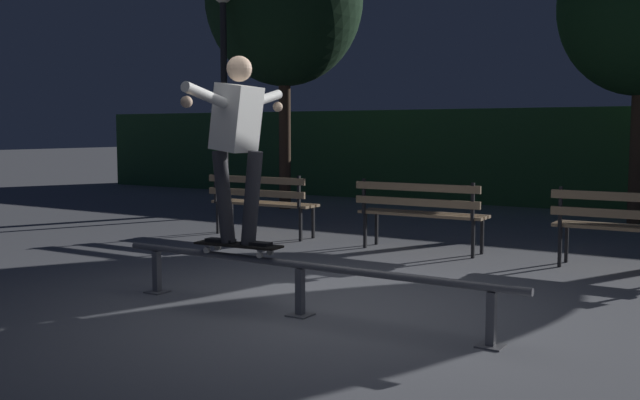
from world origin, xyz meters
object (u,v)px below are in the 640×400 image
Objects in this scene: park_bench_leftmost at (261,198)px; park_bench_right_center at (632,221)px; park_bench_left_center at (420,208)px; skateboarder at (237,134)px; skateboard at (238,245)px; lamp_post_left at (224,70)px; grind_rail at (300,274)px.

park_bench_right_center is (4.79, 0.00, 0.00)m from park_bench_leftmost.
park_bench_leftmost is 2.40m from park_bench_left_center.
park_bench_right_center is at bearing 52.14° from skateboarder.
skateboard is 6.67m from lamp_post_left.
skateboarder is 0.97× the size of park_bench_right_center.
skateboarder is at bearing -127.86° from park_bench_right_center.
skateboard is at bearing -127.89° from park_bench_right_center.
park_bench_left_center is 4.97m from lamp_post_left.
skateboard is 3.31m from park_bench_left_center.
skateboard is 0.49× the size of park_bench_right_center.
grind_rail is at bearing -49.30° from park_bench_leftmost.
skateboard is at bearing -56.11° from park_bench_leftmost.
park_bench_leftmost is 1.00× the size of park_bench_right_center.
skateboarder is 0.97× the size of park_bench_left_center.
grind_rail is 7.12m from lamp_post_left.
park_bench_right_center is 0.41× the size of lamp_post_left.
lamp_post_left reaches higher than park_bench_left_center.
park_bench_leftmost is at bearing 180.00° from park_bench_left_center.
park_bench_leftmost is (-2.84, 3.31, 0.20)m from grind_rail.
skateboard is 0.49× the size of park_bench_left_center.
skateboarder is at bearing -49.62° from lamp_post_left.
park_bench_left_center reaches higher than skateboard.
park_bench_left_center is at bearing -19.82° from lamp_post_left.
skateboarder is (0.00, 0.00, 0.94)m from skateboard.
grind_rail is 4.66× the size of skateboard.
skateboarder reaches higher than grind_rail.
park_bench_left_center is (2.40, 0.00, 0.00)m from park_bench_leftmost.
park_bench_left_center is (0.17, 3.31, -0.92)m from skateboarder.
skateboard is 3.98m from park_bench_leftmost.
grind_rail is 2.37× the size of skateboarder.
skateboard is 0.20× the size of lamp_post_left.
skateboarder is (-0.62, 0.00, 1.11)m from grind_rail.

